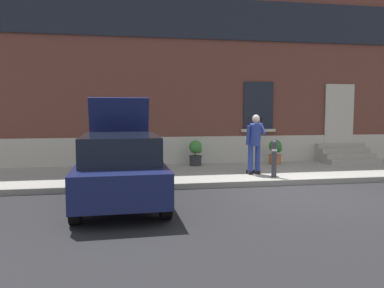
% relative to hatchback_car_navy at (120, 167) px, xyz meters
% --- Properties ---
extents(ground_plane, '(80.00, 80.00, 0.00)m').
position_rel_hatchback_car_navy_xyz_m(ground_plane, '(4.38, 0.30, -0.80)').
color(ground_plane, '#232326').
extents(sidewalk, '(24.00, 3.60, 0.15)m').
position_rel_hatchback_car_navy_xyz_m(sidewalk, '(4.38, 3.10, -0.72)').
color(sidewalk, '#99968E').
rests_on(sidewalk, ground).
extents(curb_edge, '(24.00, 0.12, 0.15)m').
position_rel_hatchback_car_navy_xyz_m(curb_edge, '(4.38, 1.24, -0.72)').
color(curb_edge, gray).
rests_on(curb_edge, ground).
extents(building_facade, '(24.00, 1.52, 7.50)m').
position_rel_hatchback_car_navy_xyz_m(building_facade, '(4.39, 5.59, 2.93)').
color(building_facade, brown).
rests_on(building_facade, ground).
extents(entrance_stoop, '(1.93, 1.28, 0.64)m').
position_rel_hatchback_car_navy_xyz_m(entrance_stoop, '(8.08, 4.42, -0.41)').
color(entrance_stoop, '#9E998E').
rests_on(entrance_stoop, sidewalk).
extents(hatchback_car_navy, '(1.87, 4.10, 2.34)m').
position_rel_hatchback_car_navy_xyz_m(hatchback_car_navy, '(0.00, 0.00, 0.00)').
color(hatchback_car_navy, '#161E4C').
rests_on(hatchback_car_navy, ground).
extents(bollard_near_person, '(0.15, 0.15, 1.04)m').
position_rel_hatchback_car_navy_xyz_m(bollard_near_person, '(4.19, 1.65, -0.09)').
color(bollard_near_person, '#333338').
rests_on(bollard_near_person, sidewalk).
extents(bollard_far_left, '(0.15, 0.15, 1.04)m').
position_rel_hatchback_car_navy_xyz_m(bollard_far_left, '(0.57, 1.65, -0.09)').
color(bollard_far_left, '#333338').
rests_on(bollard_far_left, sidewalk).
extents(person_on_phone, '(0.51, 0.50, 1.75)m').
position_rel_hatchback_car_navy_xyz_m(person_on_phone, '(3.81, 2.21, 0.35)').
color(person_on_phone, navy).
rests_on(person_on_phone, sidewalk).
extents(planter_cream, '(0.44, 0.44, 0.86)m').
position_rel_hatchback_car_navy_xyz_m(planter_cream, '(-0.34, 4.23, -0.19)').
color(planter_cream, beige).
rests_on(planter_cream, sidewalk).
extents(planter_charcoal, '(0.44, 0.44, 0.86)m').
position_rel_hatchback_car_navy_xyz_m(planter_charcoal, '(2.46, 4.28, -0.19)').
color(planter_charcoal, '#2D2D30').
rests_on(planter_charcoal, sidewalk).
extents(planter_terracotta, '(0.44, 0.44, 0.86)m').
position_rel_hatchback_car_navy_xyz_m(planter_terracotta, '(5.25, 4.12, -0.19)').
color(planter_terracotta, '#B25B38').
rests_on(planter_terracotta, sidewalk).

